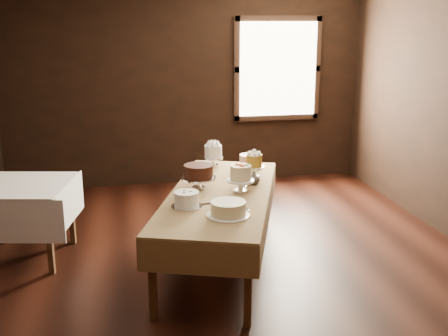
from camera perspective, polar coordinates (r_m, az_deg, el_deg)
floor at (r=5.13m, az=0.43°, el=-10.88°), size 5.00×6.00×0.01m
wall_back at (r=7.62m, az=-4.01°, el=8.70°), size 5.00×0.02×2.80m
wall_front at (r=1.97m, az=18.23°, el=-11.34°), size 5.00×0.02×2.80m
window at (r=7.81m, az=5.68°, el=10.29°), size 1.10×0.05×1.30m
display_table at (r=5.06m, az=-0.40°, el=-3.14°), size 1.61×2.49×0.72m
side_table at (r=5.55m, az=-20.50°, el=-2.47°), size 1.05×1.05×0.75m
cake_meringue at (r=5.94m, az=-1.14°, el=1.25°), size 0.27×0.27×0.24m
cake_speckled at (r=5.91m, az=2.76°, el=0.72°), size 0.30×0.30×0.14m
cake_caramel at (r=5.52m, az=3.17°, el=0.12°), size 0.21×0.21×0.25m
cake_chocolate at (r=5.13m, az=-2.68°, el=-0.99°), size 0.36×0.36×0.24m
cake_flowers at (r=5.04m, az=1.76°, el=-1.22°), size 0.27×0.27×0.26m
cake_swirl at (r=4.64m, az=-3.95°, el=-3.36°), size 0.30×0.30×0.14m
cake_cream at (r=4.42m, az=0.45°, el=-4.34°), size 0.40×0.40×0.12m
cake_server_a at (r=4.75m, az=-0.61°, el=-3.65°), size 0.24×0.06×0.01m
cake_server_b at (r=4.63m, az=2.31°, el=-4.18°), size 0.06×0.24×0.01m
cake_server_d at (r=5.25m, az=2.67°, el=-1.82°), size 0.21×0.17×0.01m
cake_server_e at (r=4.89m, az=-3.66°, el=-3.12°), size 0.15×0.22×0.01m
flower_vase at (r=5.28m, az=3.14°, el=-1.07°), size 0.14×0.14×0.13m
flower_bouquet at (r=5.23m, az=3.17°, el=0.87°), size 0.14×0.14×0.20m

